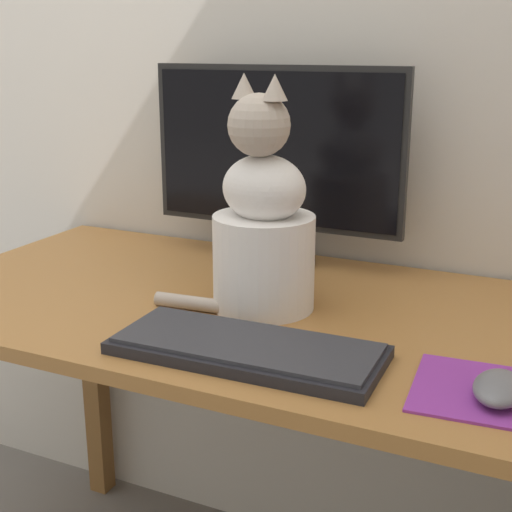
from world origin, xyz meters
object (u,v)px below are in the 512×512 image
at_px(monitor, 276,158).
at_px(cat, 262,225).
at_px(computer_mouse_right, 499,388).
at_px(keyboard, 247,348).

bearing_deg(monitor, cat, -71.38).
bearing_deg(computer_mouse_right, monitor, 139.40).
relative_size(monitor, cat, 1.34).
bearing_deg(cat, computer_mouse_right, -8.28).
distance_m(monitor, cat, 0.28).
height_order(monitor, keyboard, monitor).
xyz_separation_m(keyboard, computer_mouse_right, (0.36, 0.01, 0.01)).
relative_size(computer_mouse_right, cat, 0.26).
distance_m(monitor, keyboard, 0.52).
height_order(keyboard, cat, cat).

